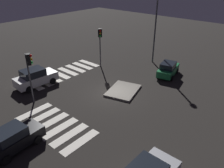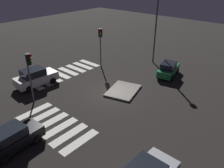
% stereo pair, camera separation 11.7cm
% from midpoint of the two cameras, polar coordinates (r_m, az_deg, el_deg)
% --- Properties ---
extents(ground_plane, '(80.00, 80.00, 0.00)m').
position_cam_midpoint_polar(ground_plane, '(21.86, -0.15, -2.34)').
color(ground_plane, black).
extents(traffic_island, '(4.08, 3.47, 0.18)m').
position_cam_midpoint_polar(traffic_island, '(22.17, 2.69, -1.66)').
color(traffic_island, gray).
rests_on(traffic_island, ground).
extents(car_black, '(3.89, 1.99, 1.66)m').
position_cam_midpoint_polar(car_black, '(16.51, -23.85, -12.52)').
color(car_black, black).
rests_on(car_black, ground).
extents(car_white, '(4.36, 2.23, 1.85)m').
position_cam_midpoint_polar(car_white, '(24.22, -18.95, 1.57)').
color(car_white, silver).
rests_on(car_white, ground).
extents(car_green, '(3.85, 2.25, 1.59)m').
position_cam_midpoint_polar(car_green, '(25.99, 13.91, 3.70)').
color(car_green, '#196B38').
rests_on(car_green, ground).
extents(traffic_light_east, '(0.53, 0.54, 4.56)m').
position_cam_midpoint_polar(traffic_light_east, '(20.20, -20.34, 4.22)').
color(traffic_light_east, '#47474C').
rests_on(traffic_light_east, ground).
extents(traffic_light_south, '(0.54, 0.53, 4.66)m').
position_cam_midpoint_polar(traffic_light_south, '(26.96, -3.17, 11.47)').
color(traffic_light_south, '#47474C').
rests_on(traffic_light_south, ground).
extents(street_lamp, '(0.56, 0.56, 8.50)m').
position_cam_midpoint_polar(street_lamp, '(28.40, 11.02, 16.35)').
color(street_lamp, '#47474C').
rests_on(street_lamp, ground).
extents(crosswalk_near, '(8.75, 3.20, 0.02)m').
position_cam_midpoint_polar(crosswalk_near, '(26.75, -12.18, 2.76)').
color(crosswalk_near, silver).
rests_on(crosswalk_near, ground).
extents(crosswalk_side, '(3.20, 6.45, 0.02)m').
position_cam_midpoint_polar(crosswalk_side, '(18.14, -14.41, -10.11)').
color(crosswalk_side, silver).
rests_on(crosswalk_side, ground).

